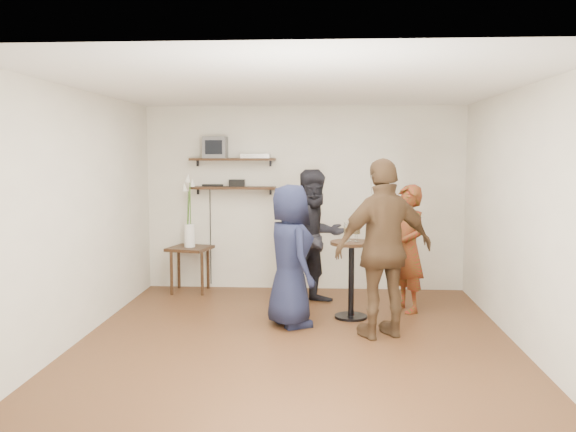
% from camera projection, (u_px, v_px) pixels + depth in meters
% --- Properties ---
extents(room, '(4.58, 5.08, 2.68)m').
position_uv_depth(room, '(296.00, 217.00, 6.16)').
color(room, '#432B15').
rests_on(room, ground).
extents(shelf_upper, '(1.20, 0.25, 0.04)m').
position_uv_depth(shelf_upper, '(233.00, 159.00, 8.52)').
color(shelf_upper, black).
rests_on(shelf_upper, room).
extents(shelf_lower, '(1.20, 0.25, 0.04)m').
position_uv_depth(shelf_lower, '(233.00, 188.00, 8.56)').
color(shelf_lower, black).
rests_on(shelf_lower, room).
extents(crt_monitor, '(0.32, 0.30, 0.30)m').
position_uv_depth(crt_monitor, '(216.00, 147.00, 8.51)').
color(crt_monitor, '#59595B').
rests_on(crt_monitor, shelf_upper).
extents(dvd_deck, '(0.40, 0.24, 0.06)m').
position_uv_depth(dvd_deck, '(256.00, 156.00, 8.49)').
color(dvd_deck, silver).
rests_on(dvd_deck, shelf_upper).
extents(radio, '(0.22, 0.10, 0.10)m').
position_uv_depth(radio, '(237.00, 183.00, 8.55)').
color(radio, black).
rests_on(radio, shelf_lower).
extents(power_strip, '(0.30, 0.05, 0.03)m').
position_uv_depth(power_strip, '(213.00, 185.00, 8.62)').
color(power_strip, black).
rests_on(power_strip, shelf_lower).
extents(side_table, '(0.64, 0.64, 0.64)m').
position_uv_depth(side_table, '(190.00, 254.00, 8.50)').
color(side_table, black).
rests_on(side_table, room).
extents(vase_lilies, '(0.20, 0.21, 1.04)m').
position_uv_depth(vase_lilies, '(189.00, 224.00, 8.45)').
color(vase_lilies, white).
rests_on(vase_lilies, side_table).
extents(drinks_table, '(0.50, 0.50, 0.91)m').
position_uv_depth(drinks_table, '(351.00, 269.00, 7.14)').
color(drinks_table, black).
rests_on(drinks_table, room).
extents(wine_glass_fl, '(0.07, 0.07, 0.22)m').
position_uv_depth(wine_glass_fl, '(347.00, 229.00, 7.07)').
color(wine_glass_fl, silver).
rests_on(wine_glass_fl, drinks_table).
extents(wine_glass_fr, '(0.07, 0.07, 0.20)m').
position_uv_depth(wine_glass_fr, '(357.00, 230.00, 7.05)').
color(wine_glass_fr, silver).
rests_on(wine_glass_fr, drinks_table).
extents(wine_glass_bl, '(0.07, 0.07, 0.21)m').
position_uv_depth(wine_glass_bl, '(350.00, 228.00, 7.17)').
color(wine_glass_bl, silver).
rests_on(wine_glass_bl, drinks_table).
extents(wine_glass_br, '(0.07, 0.07, 0.20)m').
position_uv_depth(wine_glass_br, '(355.00, 230.00, 7.09)').
color(wine_glass_br, silver).
rests_on(wine_glass_br, drinks_table).
extents(person_plaid, '(0.59, 0.68, 1.56)m').
position_uv_depth(person_plaid, '(408.00, 248.00, 7.43)').
color(person_plaid, '#B3141A').
rests_on(person_plaid, room).
extents(person_dark, '(1.06, 1.01, 1.73)m').
position_uv_depth(person_dark, '(315.00, 237.00, 7.79)').
color(person_dark, black).
rests_on(person_dark, room).
extents(person_navy, '(0.81, 0.93, 1.60)m').
position_uv_depth(person_navy, '(290.00, 256.00, 6.81)').
color(person_navy, '#161A32').
rests_on(person_navy, room).
extents(person_brown, '(1.20, 0.86, 1.89)m').
position_uv_depth(person_brown, '(384.00, 249.00, 6.37)').
color(person_brown, '#4D3621').
rests_on(person_brown, room).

